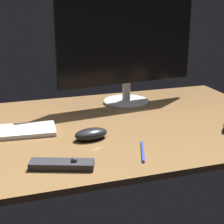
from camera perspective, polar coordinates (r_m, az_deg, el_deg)
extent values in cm
cube|color=olive|center=(139.73, -1.45, -2.46)|extent=(140.00, 84.00, 2.00)
cylinder|color=silver|center=(166.74, 2.22, 1.61)|extent=(20.41, 20.41, 1.29)
cylinder|color=silver|center=(165.43, 2.24, 3.20)|extent=(3.56, 3.56, 8.27)
cube|color=black|center=(161.08, 2.33, 10.78)|extent=(63.04, 8.95, 35.77)
cube|color=white|center=(135.96, -16.41, -3.04)|extent=(36.95, 15.80, 1.60)
ellipsoid|color=black|center=(126.18, -3.27, -3.41)|extent=(12.66, 8.24, 3.84)
cube|color=#2D2D33|center=(107.57, -7.80, -8.09)|extent=(19.13, 11.00, 2.10)
sphere|color=#3F3F44|center=(106.44, -5.89, -7.48)|extent=(1.94, 1.94, 1.94)
cylinder|color=blue|center=(116.68, 4.78, -6.12)|extent=(6.04, 13.97, 0.88)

